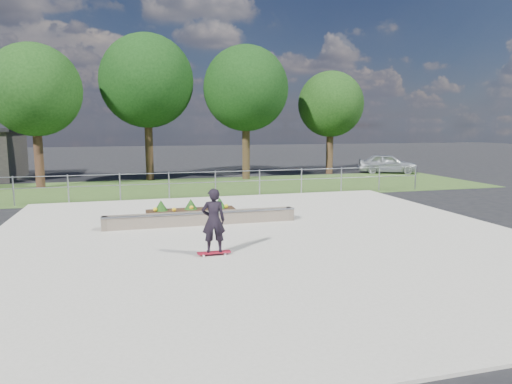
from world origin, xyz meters
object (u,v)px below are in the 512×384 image
(parked_car, at_px, (387,163))
(planter_bed, at_px, (192,212))
(skateboarder, at_px, (214,221))
(grind_ledge, at_px, (202,218))

(parked_car, bearing_deg, planter_bed, 152.06)
(parked_car, bearing_deg, skateboarder, 161.54)
(planter_bed, height_order, parked_car, parked_car)
(planter_bed, bearing_deg, parked_car, 38.86)
(grind_ledge, height_order, parked_car, parked_car)
(planter_bed, distance_m, skateboarder, 4.72)
(grind_ledge, relative_size, parked_car, 1.59)
(planter_bed, height_order, skateboarder, skateboarder)
(grind_ledge, distance_m, parked_car, 19.19)
(grind_ledge, bearing_deg, planter_bed, 98.03)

